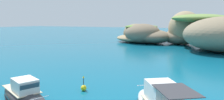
{
  "coord_description": "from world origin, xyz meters",
  "views": [
    {
      "loc": [
        14.78,
        -0.82,
        6.71
      ],
      "look_at": [
        1.13,
        26.03,
        2.48
      ],
      "focal_mm": 33.36,
      "sensor_mm": 36.0,
      "label": 1
    }
  ],
  "objects_px": {
    "islet_small": "(144,35)",
    "channel_buoy": "(84,87)",
    "islet_large": "(208,33)",
    "motorboat_charcoal": "(24,96)"
  },
  "relations": [
    {
      "from": "islet_small",
      "to": "channel_buoy",
      "type": "relative_size",
      "value": 15.83
    },
    {
      "from": "islet_large",
      "to": "channel_buoy",
      "type": "height_order",
      "value": "islet_large"
    },
    {
      "from": "islet_small",
      "to": "motorboat_charcoal",
      "type": "relative_size",
      "value": 3.0
    },
    {
      "from": "channel_buoy",
      "to": "islet_small",
      "type": "bearing_deg",
      "value": 101.33
    },
    {
      "from": "islet_small",
      "to": "channel_buoy",
      "type": "xyz_separation_m",
      "value": [
        9.27,
        -46.24,
        -2.08
      ]
    },
    {
      "from": "islet_large",
      "to": "channel_buoy",
      "type": "distance_m",
      "value": 40.54
    },
    {
      "from": "islet_small",
      "to": "channel_buoy",
      "type": "bearing_deg",
      "value": -78.67
    },
    {
      "from": "islet_small",
      "to": "islet_large",
      "type": "bearing_deg",
      "value": -20.55
    },
    {
      "from": "motorboat_charcoal",
      "to": "channel_buoy",
      "type": "relative_size",
      "value": 5.28
    },
    {
      "from": "motorboat_charcoal",
      "to": "channel_buoy",
      "type": "height_order",
      "value": "motorboat_charcoal"
    }
  ]
}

